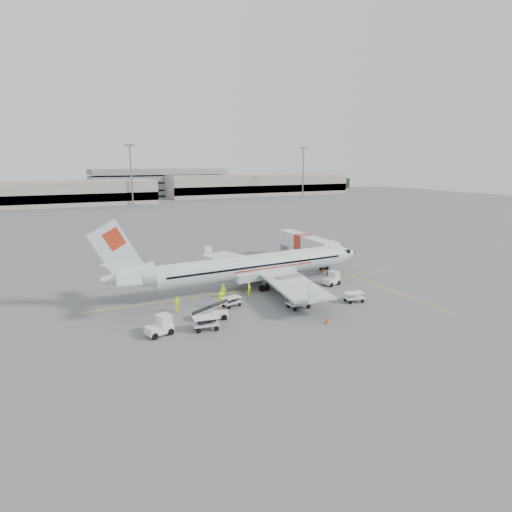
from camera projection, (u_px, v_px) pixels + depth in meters
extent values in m
plane|color=#56595B|center=(263.00, 288.00, 55.31)|extent=(360.00, 360.00, 0.00)
cube|color=yellow|center=(263.00, 288.00, 55.31)|extent=(44.00, 0.20, 0.01)
cube|color=yellow|center=(389.00, 290.00, 54.29)|extent=(0.20, 20.00, 0.01)
cone|color=#EF3C0B|center=(323.00, 270.00, 63.02)|extent=(0.39, 0.39, 0.64)
cone|color=#EF3C0B|center=(219.00, 261.00, 68.86)|extent=(0.39, 0.39, 0.64)
cone|color=#EF3C0B|center=(327.00, 320.00, 42.97)|extent=(0.42, 0.42, 0.69)
imported|color=#C8ED11|center=(249.00, 289.00, 51.71)|extent=(0.72, 0.74, 1.71)
imported|color=#C8ED11|center=(223.00, 291.00, 51.20)|extent=(0.94, 0.98, 1.60)
imported|color=#C8ED11|center=(221.00, 300.00, 47.44)|extent=(1.17, 1.38, 1.85)
imported|color=#C8ED11|center=(177.00, 304.00, 46.26)|extent=(1.10, 0.78, 1.73)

